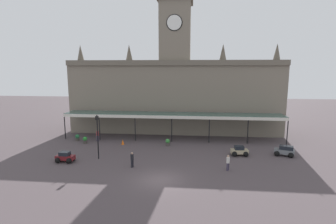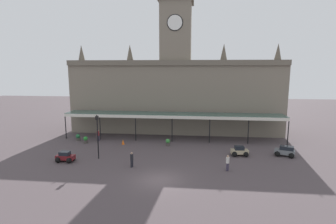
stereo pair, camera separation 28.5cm
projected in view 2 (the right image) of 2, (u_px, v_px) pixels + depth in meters
name	position (u px, v px, depth m)	size (l,w,h in m)	color
ground_plane	(159.00, 180.00, 25.09)	(140.00, 140.00, 0.00)	#4D4245
station_building	(176.00, 90.00, 43.76)	(33.85, 6.54, 21.63)	slate
entrance_canopy	(173.00, 115.00, 38.89)	(32.18, 3.26, 3.88)	#38564C
car_beige_sedan	(239.00, 152.00, 32.01)	(2.09, 1.59, 1.19)	tan
car_maroon_sedan	(65.00, 157.00, 30.01)	(2.08, 1.57, 1.19)	maroon
car_grey_estate	(285.00, 152.00, 31.81)	(2.42, 2.02, 1.27)	slate
pedestrian_near_entrance	(228.00, 162.00, 27.28)	(0.34, 0.34, 1.67)	#3F384C
pedestrian_crossing_forecourt	(132.00, 159.00, 28.27)	(0.34, 0.37, 1.67)	black
pedestrian_beside_cars	(98.00, 135.00, 38.41)	(0.34, 0.34, 1.67)	#3F384C
victorian_lamppost	(98.00, 132.00, 30.49)	(0.30, 0.30, 5.24)	black
traffic_cone	(123.00, 142.00, 36.77)	(0.40, 0.40, 0.75)	orange
planter_by_canopy	(86.00, 140.00, 37.36)	(0.60, 0.60, 0.96)	#47423D
planter_near_kerb	(78.00, 137.00, 38.67)	(0.60, 0.60, 0.96)	#47423D
planter_forecourt_centre	(168.00, 142.00, 36.11)	(0.60, 0.60, 0.96)	#47423D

